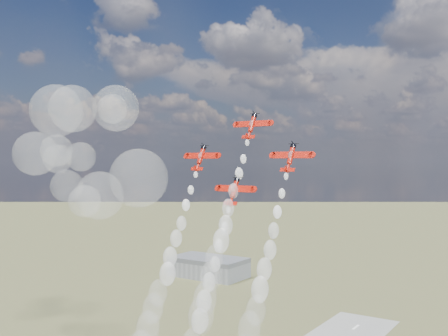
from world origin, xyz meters
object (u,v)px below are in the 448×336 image
at_px(plane_left, 201,157).
at_px(plane_right, 291,157).
at_px(plane_slot, 234,191).
at_px(plane_lead, 252,126).
at_px(hangar, 209,267).

xyz_separation_m(plane_left, plane_right, (27.19, 0.00, 0.00)).
bearing_deg(plane_slot, plane_right, 17.80).
distance_m(plane_right, plane_slot, 16.60).
xyz_separation_m(plane_lead, plane_right, (13.60, -4.37, -8.46)).
xyz_separation_m(hangar, plane_slot, (133.00, -176.71, 64.03)).
height_order(hangar, plane_right, plane_right).
xyz_separation_m(plane_left, plane_slot, (13.60, -4.37, -8.46)).
bearing_deg(plane_slot, hangar, 126.97).
height_order(plane_lead, plane_right, plane_lead).
relative_size(plane_lead, plane_right, 1.00).
xyz_separation_m(plane_right, plane_slot, (-13.60, -4.37, -8.46)).
distance_m(hangar, plane_slot, 230.25).
relative_size(plane_left, plane_slot, 1.00).
height_order(plane_right, plane_slot, plane_right).
distance_m(plane_left, plane_slot, 16.60).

